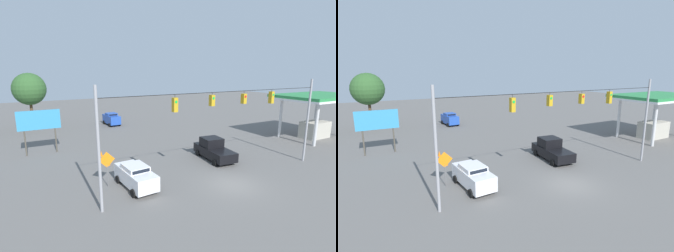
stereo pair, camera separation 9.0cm
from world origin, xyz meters
TOP-DOWN VIEW (x-y plane):
  - ground_plane at (0.00, 0.00)m, footprint 140.00×140.00m
  - overhead_signal_span at (-0.01, -0.92)m, footprint 20.59×0.38m
  - sedan_white_parked_shoulder at (6.94, -3.26)m, footprint 2.24×4.59m
  - sedan_blue_withflow_deep at (1.69, -27.25)m, footprint 2.19×4.13m
  - pickup_truck_black_crossing_near at (-2.60, -5.71)m, footprint 2.70×5.29m
  - traffic_cone_nearest at (7.38, -5.66)m, footprint 0.32×0.32m
  - traffic_cone_second at (7.46, -9.01)m, footprint 0.32×0.32m
  - traffic_cone_third at (7.37, -12.02)m, footprint 0.32×0.32m
  - gas_station at (-19.97, -6.09)m, footprint 11.15×7.22m
  - roadside_billboard at (12.84, -15.86)m, footprint 4.26×0.16m
  - work_zone_sign at (8.80, -4.44)m, footprint 1.27×0.06m
  - tree_horizon_left at (13.25, -29.19)m, footprint 4.71×4.71m

SIDE VIEW (x-z plane):
  - ground_plane at x=0.00m, z-range 0.00..0.00m
  - traffic_cone_nearest at x=7.38m, z-range 0.00..0.58m
  - traffic_cone_second at x=7.46m, z-range 0.00..0.58m
  - traffic_cone_third at x=7.37m, z-range 0.00..0.58m
  - sedan_white_parked_shoulder at x=6.94m, z-range 0.04..1.86m
  - pickup_truck_black_crossing_near at x=-2.60m, z-range -0.08..2.04m
  - sedan_blue_withflow_deep at x=1.69m, z-range 0.04..2.04m
  - work_zone_sign at x=8.80m, z-range 0.57..3.41m
  - roadside_billboard at x=12.84m, z-range 1.09..5.89m
  - gas_station at x=-19.97m, z-range 1.31..7.13m
  - overhead_signal_span at x=-0.01m, z-range 1.10..9.23m
  - tree_horizon_left at x=13.25m, z-range 1.90..10.46m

